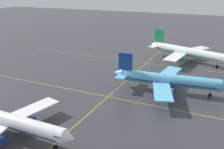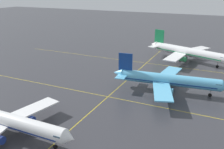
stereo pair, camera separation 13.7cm
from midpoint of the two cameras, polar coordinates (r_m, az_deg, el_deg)
The scene contains 4 objects.
airliner_front_gate at distance 63.97m, azimuth -22.15°, elevation -9.95°, with size 34.86×30.20×10.88m.
airliner_second_row at distance 85.13m, azimuth 12.56°, elevation -1.20°, with size 38.57×33.08×11.99m.
airliner_third_row at distance 122.29m, azimuth 16.75°, elevation 4.99°, with size 40.52×34.69×12.97m.
taxiway_markings at distance 80.48m, azimuth -0.97°, elevation -5.11°, with size 131.89×134.32×0.01m.
Camera 1 is at (31.91, -26.97, 33.83)m, focal length 39.89 mm.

